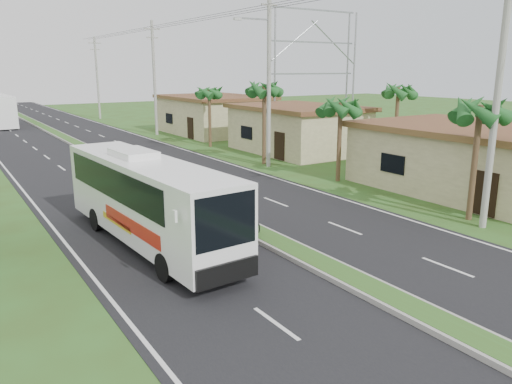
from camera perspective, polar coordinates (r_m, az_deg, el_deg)
ground at (r=15.52m, az=13.13°, el=-11.10°), size 180.00×180.00×0.00m
road_asphalt at (r=32.03m, az=-13.34°, el=1.89°), size 14.00×160.00×0.02m
median_strip at (r=32.01m, az=-13.35°, el=2.05°), size 1.20×160.00×0.18m
lane_edge_left at (r=30.53m, az=-25.23°, el=0.33°), size 0.12×160.00×0.01m
lane_edge_right at (r=34.77m, az=-2.90°, el=3.16°), size 0.12×160.00×0.01m
shop_near at (r=29.28m, az=24.17°, el=3.47°), size 8.60×12.60×3.52m
shop_mid at (r=40.16m, az=4.75°, el=7.26°), size 7.60×10.60×3.67m
shop_far at (r=51.90m, az=-4.80°, el=8.83°), size 8.60×11.60×3.82m
palm_verge_a at (r=23.14m, az=24.23°, el=8.42°), size 2.40×2.40×5.45m
palm_verge_b at (r=29.34m, az=9.66°, el=9.58°), size 2.40×2.40×5.05m
palm_verge_c at (r=34.45m, az=0.94°, el=11.66°), size 2.40×2.40×5.85m
palm_verge_d at (r=42.47m, az=-5.38°, el=11.25°), size 2.40×2.40×5.25m
palm_behind_shop at (r=37.18m, az=15.95°, el=11.01°), size 2.40×2.40×5.65m
utility_pole_a at (r=22.14m, az=25.93°, el=10.48°), size 1.60×0.28×11.00m
utility_pole_b at (r=33.41m, az=1.45°, el=13.53°), size 3.20×0.28×12.00m
utility_pole_c at (r=51.21m, az=-11.55°, el=12.74°), size 1.60×0.28×11.00m
utility_pole_d at (r=70.20m, az=-17.70°, el=12.40°), size 1.60×0.28×10.50m
billboard_lattice at (r=51.13m, az=6.58°, el=14.21°), size 10.18×1.18×12.07m
coach_bus_main at (r=18.89m, az=-12.40°, el=-0.37°), size 2.88×10.89×3.48m
motorcyclist at (r=18.91m, az=-0.95°, el=-3.62°), size 1.79×1.15×2.17m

